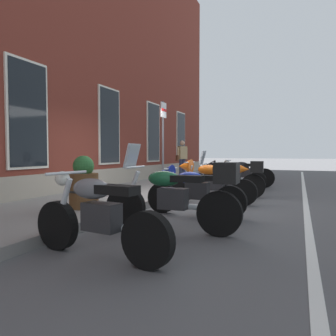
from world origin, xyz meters
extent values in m
plane|color=#4C4C4F|center=(0.00, 0.00, 0.00)|extent=(140.00, 140.00, 0.00)
cube|color=slate|center=(0.00, 1.40, 0.08)|extent=(30.01, 2.81, 0.16)
cube|color=silver|center=(0.00, -3.20, 0.00)|extent=(30.01, 0.12, 0.01)
cube|color=maroon|center=(0.00, 5.61, 5.18)|extent=(24.01, 5.60, 10.36)
cube|color=gray|center=(0.00, 2.77, 0.35)|extent=(24.01, 0.10, 0.70)
cube|color=silver|center=(-1.71, 2.79, 2.10)|extent=(1.22, 0.06, 2.52)
cube|color=black|center=(-1.71, 2.76, 2.10)|extent=(1.10, 0.03, 2.40)
cube|color=silver|center=(1.71, 2.79, 2.10)|extent=(1.22, 0.06, 2.52)
cube|color=black|center=(1.71, 2.76, 2.10)|extent=(1.10, 0.03, 2.40)
cube|color=silver|center=(5.14, 2.79, 2.10)|extent=(1.22, 0.06, 2.52)
cube|color=black|center=(5.14, 2.76, 2.10)|extent=(1.10, 0.03, 2.40)
cube|color=silver|center=(8.57, 2.79, 2.10)|extent=(1.22, 0.06, 2.52)
cube|color=black|center=(8.57, 2.76, 2.10)|extent=(1.10, 0.03, 2.40)
cylinder|color=black|center=(-4.23, -0.26, 0.30)|extent=(0.20, 0.62, 0.61)
cylinder|color=black|center=(-4.42, -1.61, 0.30)|extent=(0.20, 0.62, 0.61)
cylinder|color=silver|center=(-4.24, -0.36, 0.58)|extent=(0.11, 0.33, 0.67)
cube|color=#28282B|center=(-4.33, -0.98, 0.48)|extent=(0.28, 0.47, 0.32)
ellipsoid|color=slate|center=(-4.31, -0.83, 0.80)|extent=(0.33, 0.55, 0.24)
cube|color=black|center=(-4.36, -1.21, 0.81)|extent=(0.29, 0.51, 0.10)
cylinder|color=silver|center=(-4.25, -0.44, 0.97)|extent=(0.62, 0.12, 0.04)
cylinder|color=silver|center=(-4.25, -1.30, 0.35)|extent=(0.15, 0.46, 0.09)
sphere|color=silver|center=(-4.24, -0.36, 0.90)|extent=(0.18, 0.18, 0.18)
cylinder|color=black|center=(-2.85, -0.45, 0.33)|extent=(0.13, 0.67, 0.67)
cylinder|color=black|center=(-2.83, -1.99, 0.33)|extent=(0.13, 0.67, 0.67)
cylinder|color=silver|center=(-2.85, -0.55, 0.60)|extent=(0.07, 0.32, 0.66)
cube|color=#28282B|center=(-2.84, -1.27, 0.51)|extent=(0.23, 0.44, 0.32)
ellipsoid|color=#195633|center=(-2.85, -1.12, 0.82)|extent=(0.27, 0.52, 0.24)
cube|color=black|center=(-2.84, -1.50, 0.83)|extent=(0.23, 0.48, 0.10)
cylinder|color=silver|center=(-2.85, -0.63, 0.99)|extent=(0.62, 0.04, 0.04)
cylinder|color=silver|center=(-2.72, -1.57, 0.38)|extent=(0.10, 0.45, 0.09)
cube|color=#B2BCC6|center=(-2.85, -0.57, 1.17)|extent=(0.36, 0.15, 0.40)
cube|color=black|center=(-2.83, -2.09, 0.93)|extent=(0.36, 0.33, 0.30)
cylinder|color=black|center=(-1.46, -0.49, 0.31)|extent=(0.14, 0.62, 0.61)
cylinder|color=black|center=(-1.51, -1.88, 0.31)|extent=(0.14, 0.62, 0.61)
cylinder|color=silver|center=(-1.46, -0.59, 0.54)|extent=(0.08, 0.30, 0.60)
cube|color=#28282B|center=(-1.49, -1.24, 0.49)|extent=(0.23, 0.45, 0.32)
ellipsoid|color=#192D9E|center=(-1.48, -1.09, 0.73)|extent=(0.28, 0.53, 0.24)
cube|color=black|center=(-1.49, -1.47, 0.74)|extent=(0.24, 0.49, 0.10)
cylinder|color=silver|center=(-1.47, -0.67, 0.90)|extent=(0.62, 0.06, 0.04)
cylinder|color=silver|center=(-1.38, -1.54, 0.36)|extent=(0.10, 0.45, 0.09)
cone|color=#192D9E|center=(-1.46, -0.54, 0.80)|extent=(0.37, 0.35, 0.36)
cone|color=#192D9E|center=(-1.51, -1.86, 0.76)|extent=(0.25, 0.27, 0.24)
cylinder|color=black|center=(0.14, -0.36, 0.31)|extent=(0.15, 0.62, 0.61)
cylinder|color=black|center=(0.06, -1.88, 0.31)|extent=(0.15, 0.62, 0.61)
cylinder|color=silver|center=(0.14, -0.46, 0.58)|extent=(0.09, 0.33, 0.68)
cube|color=#28282B|center=(0.10, -1.17, 0.49)|extent=(0.24, 0.45, 0.32)
ellipsoid|color=orange|center=(0.11, -1.02, 0.81)|extent=(0.29, 0.53, 0.24)
cube|color=black|center=(0.09, -1.40, 0.82)|extent=(0.25, 0.49, 0.10)
cylinder|color=silver|center=(0.13, -0.54, 0.98)|extent=(0.62, 0.07, 0.04)
cylinder|color=silver|center=(0.20, -1.48, 0.36)|extent=(0.12, 0.45, 0.09)
cone|color=orange|center=(0.14, -0.41, 0.88)|extent=(0.38, 0.36, 0.36)
cone|color=orange|center=(0.06, -1.86, 0.84)|extent=(0.25, 0.27, 0.24)
cylinder|color=black|center=(1.31, -0.40, 0.33)|extent=(0.15, 0.66, 0.65)
cylinder|color=black|center=(1.39, -1.90, 0.33)|extent=(0.15, 0.66, 0.65)
cylinder|color=silver|center=(1.32, -0.50, 0.56)|extent=(0.09, 0.30, 0.59)
cube|color=#28282B|center=(1.35, -1.20, 0.51)|extent=(0.24, 0.45, 0.32)
ellipsoid|color=#B7BABF|center=(1.34, -1.05, 0.74)|extent=(0.29, 0.53, 0.24)
cube|color=black|center=(1.36, -1.43, 0.75)|extent=(0.24, 0.49, 0.10)
cylinder|color=silver|center=(1.32, -0.58, 0.91)|extent=(0.62, 0.07, 0.04)
cylinder|color=silver|center=(1.49, -1.50, 0.38)|extent=(0.11, 0.45, 0.09)
cube|color=#B2BCC6|center=(1.32, -0.52, 1.09)|extent=(0.37, 0.16, 0.40)
cube|color=black|center=(1.39, -2.00, 0.85)|extent=(0.38, 0.34, 0.30)
cylinder|color=black|center=(2.87, -0.28, 0.31)|extent=(0.19, 0.63, 0.62)
cylinder|color=black|center=(3.04, -1.81, 0.31)|extent=(0.19, 0.63, 0.62)
cylinder|color=silver|center=(2.88, -0.38, 0.55)|extent=(0.10, 0.31, 0.61)
cube|color=#28282B|center=(2.96, -1.09, 0.49)|extent=(0.27, 0.46, 0.32)
ellipsoid|color=black|center=(2.94, -0.94, 0.74)|extent=(0.32, 0.55, 0.24)
cube|color=black|center=(2.98, -1.32, 0.75)|extent=(0.27, 0.50, 0.10)
cylinder|color=silver|center=(2.89, -0.46, 0.91)|extent=(0.62, 0.10, 0.04)
cylinder|color=silver|center=(3.11, -1.38, 0.36)|extent=(0.14, 0.46, 0.09)
cone|color=black|center=(2.88, -0.33, 0.81)|extent=(0.40, 0.38, 0.36)
cone|color=black|center=(3.04, -1.79, 0.77)|extent=(0.27, 0.28, 0.24)
cylinder|color=black|center=(4.31, -0.47, 0.34)|extent=(0.13, 0.68, 0.67)
cylinder|color=black|center=(4.29, -1.93, 0.34)|extent=(0.13, 0.68, 0.67)
cylinder|color=silver|center=(4.31, -0.57, 0.58)|extent=(0.08, 0.31, 0.62)
cube|color=#28282B|center=(4.30, -1.25, 0.52)|extent=(0.23, 0.44, 0.32)
ellipsoid|color=black|center=(4.30, -1.10, 0.78)|extent=(0.27, 0.52, 0.24)
cube|color=black|center=(4.30, -1.48, 0.79)|extent=(0.23, 0.48, 0.10)
cylinder|color=silver|center=(4.31, -0.65, 0.95)|extent=(0.62, 0.05, 0.04)
cylinder|color=silver|center=(4.42, -1.55, 0.39)|extent=(0.10, 0.45, 0.09)
sphere|color=silver|center=(4.31, -0.57, 0.88)|extent=(0.18, 0.18, 0.18)
cylinder|color=#2D3351|center=(5.94, 1.68, 0.55)|extent=(0.14, 0.14, 0.80)
cylinder|color=#2D3351|center=(5.78, 1.76, 0.55)|extent=(0.14, 0.14, 0.80)
cube|color=tan|center=(5.86, 1.72, 1.23)|extent=(0.45, 0.36, 0.56)
sphere|color=tan|center=(5.86, 1.72, 1.65)|extent=(0.22, 0.22, 0.22)
cylinder|color=tan|center=(6.08, 1.60, 1.21)|extent=(0.09, 0.09, 0.54)
cylinder|color=tan|center=(5.64, 1.83, 1.21)|extent=(0.09, 0.09, 0.54)
cube|color=#592D19|center=(5.57, 1.84, 1.00)|extent=(0.13, 0.14, 0.24)
cylinder|color=#4C4C51|center=(1.30, 0.68, 1.44)|extent=(0.06, 0.06, 2.56)
cube|color=white|center=(1.30, 0.66, 2.47)|extent=(0.36, 0.03, 0.44)
cube|color=red|center=(1.30, 0.65, 2.47)|extent=(0.36, 0.01, 0.08)
cylinder|color=brown|center=(-2.33, 0.77, 0.49)|extent=(0.55, 0.55, 0.67)
cylinder|color=black|center=(-2.33, 0.77, 0.49)|extent=(0.58, 0.58, 0.04)
sphere|color=#28602D|center=(-2.33, 0.77, 0.96)|extent=(0.40, 0.40, 0.40)
camera|label=1|loc=(-7.38, -3.05, 1.21)|focal=34.31mm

